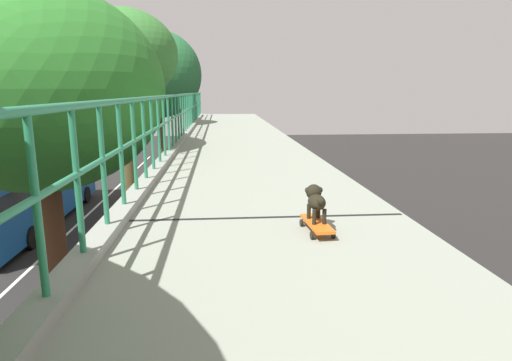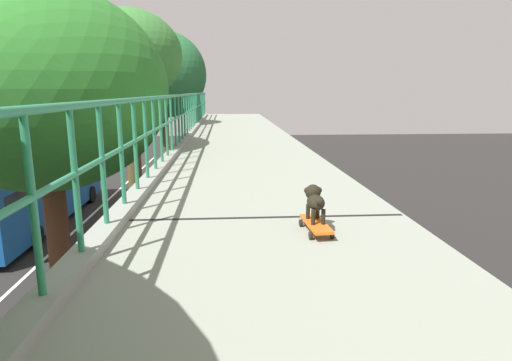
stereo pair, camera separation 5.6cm
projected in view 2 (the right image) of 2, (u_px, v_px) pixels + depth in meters
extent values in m
cube|color=gray|center=(274.00, 286.00, 3.16)|extent=(2.84, 39.79, 0.44)
cube|color=black|center=(262.00, 218.00, 4.12)|extent=(2.79, 0.06, 0.00)
cube|color=gray|center=(82.00, 257.00, 3.02)|extent=(0.20, 37.80, 0.09)
cylinder|color=#2B825A|center=(69.00, 106.00, 2.80)|extent=(0.06, 37.80, 0.06)
cylinder|color=#2B825A|center=(75.00, 174.00, 2.89)|extent=(0.04, 37.80, 0.04)
cylinder|color=#2B825A|center=(33.00, 207.00, 2.26)|extent=(0.04, 0.04, 1.01)
cylinder|color=#2B825A|center=(75.00, 181.00, 2.90)|extent=(0.04, 0.04, 1.01)
cylinder|color=#2B825A|center=(103.00, 165.00, 3.54)|extent=(0.04, 0.04, 1.01)
cylinder|color=#2B825A|center=(121.00, 154.00, 4.17)|extent=(0.04, 0.04, 1.01)
cylinder|color=#2B825A|center=(135.00, 145.00, 4.81)|extent=(0.04, 0.04, 1.01)
cylinder|color=#2B825A|center=(146.00, 139.00, 5.45)|extent=(0.04, 0.04, 1.01)
cylinder|color=#2B825A|center=(154.00, 134.00, 6.09)|extent=(0.04, 0.04, 1.01)
cylinder|color=#2B825A|center=(161.00, 130.00, 6.72)|extent=(0.04, 0.04, 1.01)
cylinder|color=#2B825A|center=(167.00, 127.00, 7.36)|extent=(0.04, 0.04, 1.01)
cylinder|color=#2B825A|center=(171.00, 124.00, 8.00)|extent=(0.04, 0.04, 1.01)
cylinder|color=#2B825A|center=(175.00, 121.00, 8.63)|extent=(0.04, 0.04, 1.01)
cylinder|color=#2B825A|center=(179.00, 119.00, 9.27)|extent=(0.04, 0.04, 1.01)
cylinder|color=#2B825A|center=(182.00, 117.00, 9.91)|extent=(0.04, 0.04, 1.01)
cylinder|color=#2B825A|center=(184.00, 116.00, 10.54)|extent=(0.04, 0.04, 1.01)
cylinder|color=#2B825A|center=(187.00, 114.00, 11.18)|extent=(0.04, 0.04, 1.01)
cylinder|color=#2B825A|center=(189.00, 113.00, 11.82)|extent=(0.04, 0.04, 1.01)
cylinder|color=#2B825A|center=(191.00, 112.00, 12.45)|extent=(0.04, 0.04, 1.01)
cylinder|color=#2B825A|center=(192.00, 111.00, 13.09)|extent=(0.04, 0.04, 1.01)
cylinder|color=#2B825A|center=(194.00, 110.00, 13.73)|extent=(0.04, 0.04, 1.01)
cylinder|color=#2B825A|center=(195.00, 109.00, 14.36)|extent=(0.04, 0.04, 1.01)
cylinder|color=#2B825A|center=(197.00, 108.00, 15.00)|extent=(0.04, 0.04, 1.01)
cylinder|color=#2B825A|center=(198.00, 108.00, 15.64)|extent=(0.04, 0.04, 1.01)
cylinder|color=#2B825A|center=(199.00, 107.00, 16.28)|extent=(0.04, 0.04, 1.01)
cylinder|color=#2B825A|center=(200.00, 106.00, 16.91)|extent=(0.04, 0.04, 1.01)
cylinder|color=#2B825A|center=(201.00, 106.00, 17.55)|extent=(0.04, 0.04, 1.01)
cylinder|color=#2B825A|center=(202.00, 105.00, 18.19)|extent=(0.04, 0.04, 1.01)
cylinder|color=#2B825A|center=(203.00, 105.00, 18.82)|extent=(0.04, 0.04, 1.01)
cylinder|color=#2B825A|center=(203.00, 104.00, 19.46)|extent=(0.04, 0.04, 1.01)
cylinder|color=#2B825A|center=(204.00, 104.00, 20.10)|extent=(0.04, 0.04, 1.01)
cylinder|color=#2B825A|center=(205.00, 104.00, 20.73)|extent=(0.04, 0.04, 1.01)
cube|color=#134B8F|center=(39.00, 188.00, 20.62)|extent=(2.34, 11.92, 3.10)
cube|color=black|center=(37.00, 177.00, 20.51)|extent=(2.36, 10.97, 0.70)
cylinder|color=black|center=(91.00, 194.00, 25.05)|extent=(0.28, 0.96, 0.96)
cylinder|color=black|center=(52.00, 195.00, 24.90)|extent=(0.28, 0.96, 0.96)
cylinder|color=black|center=(36.00, 236.00, 17.78)|extent=(0.28, 0.96, 0.96)
cylinder|color=#54311F|center=(62.00, 271.00, 9.39)|extent=(0.47, 0.47, 5.12)
ellipsoid|color=#2C7328|center=(43.00, 89.00, 8.58)|extent=(4.98, 4.98, 4.13)
cylinder|color=#4E4124|center=(135.00, 177.00, 15.66)|extent=(0.50, 0.50, 6.66)
ellipsoid|color=#377531|center=(128.00, 55.00, 14.76)|extent=(3.75, 3.75, 3.12)
cylinder|color=#4E3F26|center=(166.00, 149.00, 25.72)|extent=(0.42, 0.42, 6.00)
ellipsoid|color=#266635|center=(163.00, 75.00, 24.82)|extent=(5.05, 5.05, 5.02)
cube|color=orange|center=(316.00, 224.00, 3.68)|extent=(0.20, 0.55, 0.02)
cylinder|color=black|center=(320.00, 222.00, 3.87)|extent=(0.03, 0.07, 0.06)
cylinder|color=black|center=(301.00, 223.00, 3.84)|extent=(0.03, 0.07, 0.06)
cylinder|color=black|center=(332.00, 235.00, 3.53)|extent=(0.03, 0.07, 0.06)
cylinder|color=black|center=(311.00, 236.00, 3.50)|extent=(0.03, 0.07, 0.06)
cylinder|color=black|center=(318.00, 211.00, 3.78)|extent=(0.04, 0.04, 0.13)
cylinder|color=black|center=(308.00, 211.00, 3.77)|extent=(0.04, 0.04, 0.13)
cylinder|color=black|center=(323.00, 217.00, 3.61)|extent=(0.04, 0.04, 0.13)
cylinder|color=black|center=(313.00, 217.00, 3.60)|extent=(0.04, 0.04, 0.13)
ellipsoid|color=black|center=(316.00, 202.00, 3.67)|extent=(0.16, 0.24, 0.13)
sphere|color=black|center=(313.00, 192.00, 3.75)|extent=(0.14, 0.14, 0.14)
ellipsoid|color=black|center=(311.00, 192.00, 3.81)|extent=(0.05, 0.07, 0.04)
sphere|color=black|center=(319.00, 190.00, 3.75)|extent=(0.06, 0.06, 0.06)
sphere|color=black|center=(307.00, 190.00, 3.74)|extent=(0.06, 0.06, 0.06)
sphere|color=black|center=(320.00, 201.00, 3.54)|extent=(0.07, 0.07, 0.07)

